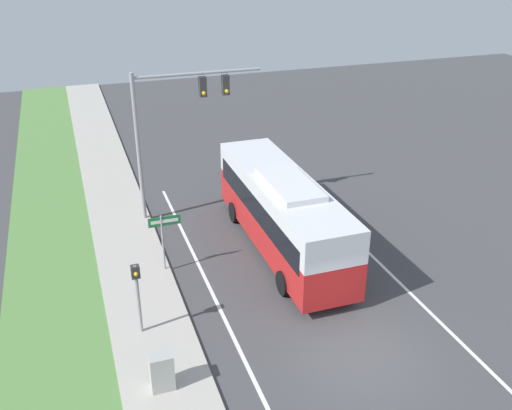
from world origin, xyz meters
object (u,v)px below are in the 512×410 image
at_px(signal_gantry, 173,116).
at_px(street_sign, 164,233).
at_px(bus, 282,209).
at_px(pedestrian_signal, 137,288).
at_px(utility_cabinet, 162,371).

bearing_deg(signal_gantry, street_sign, -108.02).
xyz_separation_m(bus, street_sign, (-5.08, -0.10, -0.17)).
bearing_deg(pedestrian_signal, bus, 29.89).
distance_m(pedestrian_signal, street_sign, 4.05).
xyz_separation_m(bus, utility_cabinet, (-6.47, -6.73, -1.20)).
height_order(bus, pedestrian_signal, bus).
distance_m(signal_gantry, pedestrian_signal, 9.69).
xyz_separation_m(bus, pedestrian_signal, (-6.67, -3.83, -0.05)).
bearing_deg(utility_cabinet, pedestrian_signal, 93.82).
distance_m(pedestrian_signal, utility_cabinet, 3.13).
bearing_deg(street_sign, signal_gantry, 71.98).
xyz_separation_m(street_sign, utility_cabinet, (-1.39, -6.63, -1.04)).
distance_m(bus, pedestrian_signal, 7.69).
bearing_deg(street_sign, utility_cabinet, -101.87).
distance_m(signal_gantry, utility_cabinet, 12.63).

